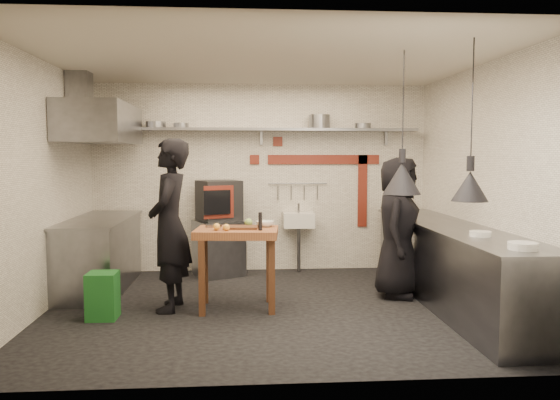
{
  "coord_description": "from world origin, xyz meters",
  "views": [
    {
      "loc": [
        -0.32,
        -6.13,
        1.75
      ],
      "look_at": [
        0.15,
        0.3,
        1.22
      ],
      "focal_mm": 35.0,
      "sensor_mm": 36.0,
      "label": 1
    }
  ],
  "objects": [
    {
      "name": "oven_stand",
      "position": [
        -0.64,
        1.75,
        0.4
      ],
      "size": [
        0.81,
        0.78,
        0.8
      ],
      "primitive_type": "cube",
      "rotation": [
        0.0,
        0.0,
        0.44
      ],
      "color": "slate",
      "rests_on": "floor"
    },
    {
      "name": "counter_left",
      "position": [
        -2.15,
        1.05,
        0.45
      ],
      "size": [
        0.7,
        1.9,
        0.9
      ],
      "primitive_type": "cube",
      "color": "slate",
      "rests_on": "floor"
    },
    {
      "name": "stock_pot",
      "position": [
        0.86,
        1.92,
        2.24
      ],
      "size": [
        0.41,
        0.41,
        0.2
      ],
      "primitive_type": "cylinder",
      "rotation": [
        0.0,
        0.0,
        -0.41
      ],
      "color": "slate",
      "rests_on": "back_shelf"
    },
    {
      "name": "bowl",
      "position": [
        -0.03,
        0.14,
        0.95
      ],
      "size": [
        0.26,
        0.26,
        0.07
      ],
      "primitive_type": "imported",
      "rotation": [
        0.0,
        0.0,
        -0.28
      ],
      "color": "white",
      "rests_on": "prep_table"
    },
    {
      "name": "counter_right_top",
      "position": [
        2.15,
        0.0,
        0.92
      ],
      "size": [
        0.76,
        3.9,
        0.03
      ],
      "primitive_type": "cube",
      "color": "slate",
      "rests_on": "counter_right"
    },
    {
      "name": "counter_left_top",
      "position": [
        -2.15,
        1.05,
        0.92
      ],
      "size": [
        0.76,
        2.0,
        0.03
      ],
      "primitive_type": "cube",
      "color": "slate",
      "rests_on": "counter_left"
    },
    {
      "name": "shelf_bracket_left",
      "position": [
        -1.9,
        2.07,
        2.02
      ],
      "size": [
        0.04,
        0.06,
        0.24
      ],
      "primitive_type": "cube",
      "color": "slate",
      "rests_on": "wall_back"
    },
    {
      "name": "red_tile_b",
      "position": [
        -0.1,
        2.08,
        1.68
      ],
      "size": [
        0.14,
        0.02,
        0.14
      ],
      "primitive_type": "cube",
      "color": "maroon",
      "rests_on": "wall_back"
    },
    {
      "name": "sink_tap",
      "position": [
        0.55,
        1.92,
        0.96
      ],
      "size": [
        0.03,
        0.03,
        0.14
      ],
      "primitive_type": "cylinder",
      "color": "slate",
      "rests_on": "hand_sink"
    },
    {
      "name": "small_bowl_right",
      "position": [
        2.1,
        -0.84,
        0.96
      ],
      "size": [
        0.26,
        0.26,
        0.05
      ],
      "primitive_type": "cylinder",
      "rotation": [
        0.0,
        0.0,
        0.2
      ],
      "color": "white",
      "rests_on": "counter_right_top"
    },
    {
      "name": "cutting_board",
      "position": [
        -0.31,
        0.0,
        0.93
      ],
      "size": [
        0.4,
        0.3,
        0.02
      ],
      "primitive_type": "cube",
      "rotation": [
        0.0,
        0.0,
        -0.09
      ],
      "color": "#512D1A",
      "rests_on": "prep_table"
    },
    {
      "name": "ceiling",
      "position": [
        0.0,
        0.0,
        2.8
      ],
      "size": [
        5.0,
        5.0,
        0.0
      ],
      "primitive_type": "plane",
      "color": "beige",
      "rests_on": "floor"
    },
    {
      "name": "shelf_bracket_mid",
      "position": [
        0.0,
        2.07,
        2.02
      ],
      "size": [
        0.04,
        0.06,
        0.24
      ],
      "primitive_type": "cube",
      "color": "slate",
      "rests_on": "wall_back"
    },
    {
      "name": "lemon_b",
      "position": [
        -0.47,
        -0.18,
        0.96
      ],
      "size": [
        0.09,
        0.09,
        0.08
      ],
      "primitive_type": "sphere",
      "rotation": [
        0.0,
        0.0,
        -0.25
      ],
      "color": "gold",
      "rests_on": "prep_table"
    },
    {
      "name": "red_band_horiz",
      "position": [
        0.95,
        2.08,
        1.68
      ],
      "size": [
        1.7,
        0.02,
        0.14
      ],
      "primitive_type": "cube",
      "color": "maroon",
      "rests_on": "wall_back"
    },
    {
      "name": "wall_back",
      "position": [
        0.0,
        2.1,
        1.4
      ],
      "size": [
        5.0,
        0.04,
        2.8
      ],
      "primitive_type": "cube",
      "color": "white",
      "rests_on": "floor"
    },
    {
      "name": "extractor_hood",
      "position": [
        -2.1,
        1.05,
        2.15
      ],
      "size": [
        0.78,
        1.6,
        0.5
      ],
      "primitive_type": "cube",
      "color": "slate",
      "rests_on": "ceiling"
    },
    {
      "name": "wall_front",
      "position": [
        0.0,
        -2.1,
        1.4
      ],
      "size": [
        5.0,
        0.04,
        2.8
      ],
      "primitive_type": "cube",
      "color": "white",
      "rests_on": "floor"
    },
    {
      "name": "pan_far_left",
      "position": [
        -1.53,
        1.92,
        2.19
      ],
      "size": [
        0.33,
        0.33,
        0.09
      ],
      "primitive_type": "cylinder",
      "rotation": [
        0.0,
        0.0,
        0.14
      ],
      "color": "slate",
      "rests_on": "back_shelf"
    },
    {
      "name": "veg_ball",
      "position": [
        -0.22,
        0.14,
        0.97
      ],
      "size": [
        0.11,
        0.11,
        0.09
      ],
      "primitive_type": "sphere",
      "rotation": [
        0.0,
        0.0,
        0.28
      ],
      "color": "#789B48",
      "rests_on": "prep_table"
    },
    {
      "name": "floor",
      "position": [
        0.0,
        0.0,
        0.0
      ],
      "size": [
        5.0,
        5.0,
        0.0
      ],
      "primitive_type": "plane",
      "color": "black",
      "rests_on": "ground"
    },
    {
      "name": "pan_mid_left",
      "position": [
        -1.17,
        1.92,
        2.18
      ],
      "size": [
        0.25,
        0.25,
        0.07
      ],
      "primitive_type": "cylinder",
      "rotation": [
        0.0,
        0.0,
        0.14
      ],
      "color": "slate",
      "rests_on": "back_shelf"
    },
    {
      "name": "chef_left",
      "position": [
        -1.11,
        0.01,
        0.97
      ],
      "size": [
        0.52,
        0.74,
        1.93
      ],
      "primitive_type": "imported",
      "rotation": [
        0.0,
        0.0,
        -1.65
      ],
      "color": "black",
      "rests_on": "floor"
    },
    {
      "name": "pan_right",
      "position": [
        1.51,
        1.92,
        2.18
      ],
      "size": [
        0.27,
        0.27,
        0.08
      ],
      "primitive_type": "cylinder",
      "rotation": [
        0.0,
        0.0,
        0.1
      ],
      "color": "slate",
      "rests_on": "back_shelf"
    },
    {
      "name": "shelf_bracket_right",
      "position": [
        1.9,
        2.07,
        2.02
      ],
      "size": [
        0.04,
        0.06,
        0.24
      ],
      "primitive_type": "cube",
      "color": "slate",
      "rests_on": "wall_back"
    },
    {
      "name": "red_tile_a",
      "position": [
        0.25,
        2.08,
        1.95
      ],
      "size": [
        0.14,
        0.02,
        0.14
      ],
      "primitive_type": "cube",
      "color": "maroon",
      "rests_on": "wall_back"
    },
    {
      "name": "oven_door",
      "position": [
        -0.62,
        1.53,
        1.09
      ],
      "size": [
        0.41,
        0.21,
        0.46
      ],
      "primitive_type": "cube",
      "rotation": [
        0.0,
        0.0,
        0.44
      ],
      "color": "maroon",
      "rests_on": "combi_oven"
    },
    {
      "name": "steel_tray",
      "position": [
        -0.63,
        0.14,
        0.94
      ],
      "size": [
        0.19,
        0.15,
        0.03
      ],
      "primitive_type": "cube",
      "rotation": [
        0.0,
        0.0,
        0.24
      ],
      "color": "slate",
      "rests_on": "prep_table"
    },
    {
      "name": "chef_right",
      "position": [
        1.61,
        0.4,
        0.86
      ],
      "size": [
        0.85,
        0.99,
        1.72
      ],
      "primitive_type": "imported",
      "rotation": [
        0.0,
        0.0,
        1.14
      ],
      "color": "black",
      "rests_on": "floor"
    },
    {
      "name": "combi_oven",
      "position": [
        -0.63,
        1.81,
        1.09
      ],
      "size": [
        0.71,
        0.69,
        0.58
      ],
      "primitive_type": "cube",
      "rotation": [
        0.0,
        0.0,
        0.44
      ],
      "color": "black",
      "rests_on": "oven_stand"
    },
    {
      "name": "lemon_a",
      "position": [
        -0.58,
        -0.14,
        0.96
      ],
      "size": [
        0.09,
        0.09,
        0.08
      ],
      "primitive_type": "sphere",
      "rotation": [
        0.0,
        0.0,
        -0.17
      ],
      "color": "gold",
      "rests_on": "prep_table"
    },
    {
      "name": "wall_right",
      "position": [
        2.5,
        0.0,
        1.4
      ],
      "size": [
        0.04,
        4.2,
        2.8
      ],
      "primitive_type": "cube",
      "color": "white",
      "rests_on": "floor"
    },
    {
      "name": "back_shelf",
      "position": [
        0.0,
        1.92,
        2.12
      ],
      "size": [
        4.6,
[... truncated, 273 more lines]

